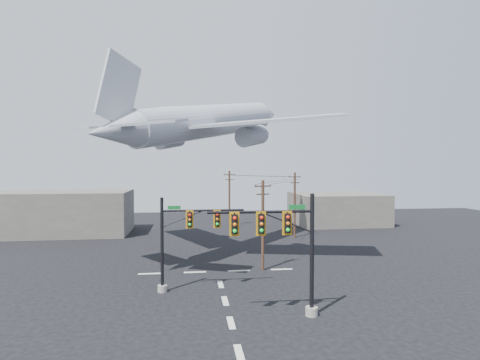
{
  "coord_description": "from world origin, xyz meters",
  "views": [
    {
      "loc": [
        -2.53,
        -23.98,
        9.57
      ],
      "look_at": [
        1.2,
        5.0,
        8.55
      ],
      "focal_mm": 30.0,
      "sensor_mm": 36.0,
      "label": 1
    }
  ],
  "objects": [
    {
      "name": "utility_pole_c",
      "position": [
        3.91,
        39.36,
        4.61
      ],
      "size": [
        1.81,
        0.3,
        8.82
      ],
      "rotation": [
        0.0,
        0.0,
        -0.02
      ],
      "color": "#4B2F20",
      "rests_on": "ground"
    },
    {
      "name": "power_lines",
      "position": [
        7.79,
        25.96,
        7.99
      ],
      "size": [
        9.21,
        27.41,
        0.27
      ],
      "color": "black"
    },
    {
      "name": "ground",
      "position": [
        0.0,
        0.0,
        0.0
      ],
      "size": [
        120.0,
        120.0,
        0.0
      ],
      "primitive_type": "plane",
      "color": "black",
      "rests_on": "ground"
    },
    {
      "name": "airliner",
      "position": [
        -0.28,
        19.85,
        14.36
      ],
      "size": [
        26.19,
        28.16,
        8.54
      ],
      "rotation": [
        0.0,
        -0.16,
        0.9
      ],
      "color": "#A1A7AD"
    },
    {
      "name": "lane_markings",
      "position": [
        0.0,
        5.33,
        0.01
      ],
      "size": [
        14.0,
        21.2,
        0.01
      ],
      "color": "silver",
      "rests_on": "ground"
    },
    {
      "name": "utility_pole_a",
      "position": [
        4.2,
        11.96,
        4.33
      ],
      "size": [
        1.61,
        0.61,
        8.28
      ],
      "rotation": [
        0.0,
        0.0,
        0.31
      ],
      "color": "#4B2F20",
      "rests_on": "ground"
    },
    {
      "name": "utility_pole_b",
      "position": [
        11.51,
        27.93,
        4.56
      ],
      "size": [
        1.73,
        0.58,
        8.72
      ],
      "rotation": [
        0.0,
        0.0,
        0.27
      ],
      "color": "#4B2F20",
      "rests_on": "ground"
    },
    {
      "name": "building_left",
      "position": [
        -20.0,
        35.0,
        3.0
      ],
      "size": [
        18.0,
        10.0,
        6.0
      ],
      "primitive_type": "cube",
      "color": "#666159",
      "rests_on": "ground"
    },
    {
      "name": "signal_mast_near",
      "position": [
        3.57,
        0.43,
        4.4
      ],
      "size": [
        7.03,
        0.86,
        7.83
      ],
      "color": "gray",
      "rests_on": "ground"
    },
    {
      "name": "signal_mast_far",
      "position": [
        -3.2,
        6.61,
        3.85
      ],
      "size": [
        6.61,
        0.79,
        7.2
      ],
      "color": "gray",
      "rests_on": "ground"
    },
    {
      "name": "building_right",
      "position": [
        22.0,
        40.0,
        2.5
      ],
      "size": [
        14.0,
        12.0,
        5.0
      ],
      "primitive_type": "cube",
      "color": "#666159",
      "rests_on": "ground"
    }
  ]
}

